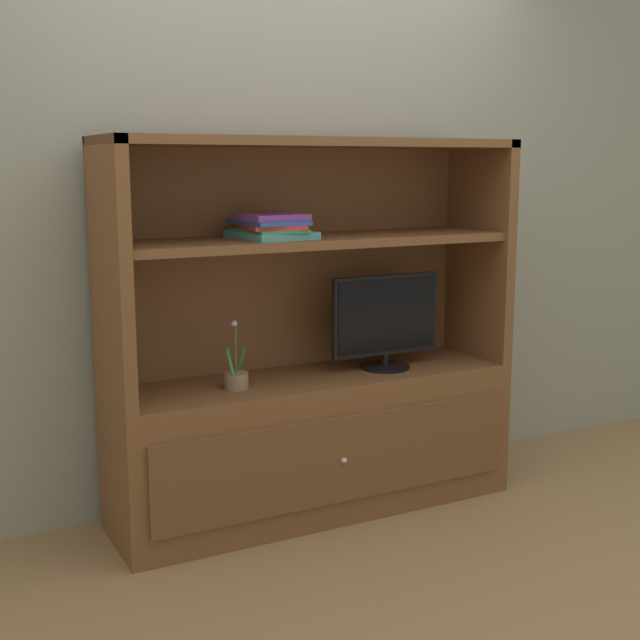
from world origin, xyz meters
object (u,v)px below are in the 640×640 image
at_px(tv_monitor, 386,321).
at_px(magazine_stack, 270,227).
at_px(media_console, 314,399).
at_px(potted_plant, 236,377).

relative_size(tv_monitor, magazine_stack, 1.50).
xyz_separation_m(media_console, potted_plant, (-0.38, -0.05, 0.15)).
distance_m(tv_monitor, potted_plant, 0.74).
distance_m(media_console, magazine_stack, 0.78).
xyz_separation_m(media_console, magazine_stack, (-0.20, -0.01, 0.75)).
distance_m(potted_plant, magazine_stack, 0.62).
relative_size(tv_monitor, potted_plant, 1.87).
distance_m(media_console, tv_monitor, 0.47).
height_order(tv_monitor, potted_plant, tv_monitor).
xyz_separation_m(tv_monitor, potted_plant, (-0.72, -0.01, -0.17)).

